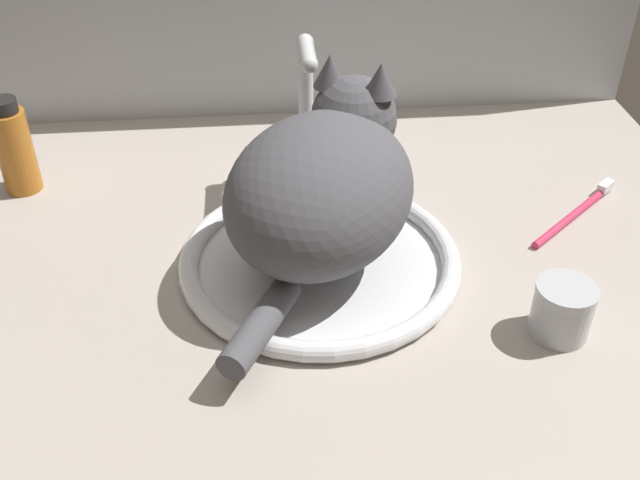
{
  "coord_description": "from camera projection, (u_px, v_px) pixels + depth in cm",
  "views": [
    {
      "loc": [
        -1.25,
        -68.63,
        57.84
      ],
      "look_at": [
        4.99,
        -0.14,
        7.0
      ],
      "focal_mm": 41.48,
      "sensor_mm": 36.0,
      "label": 1
    }
  ],
  "objects": [
    {
      "name": "sink_basin",
      "position": [
        320.0,
        260.0,
        0.87
      ],
      "size": [
        33.24,
        33.24,
        2.29
      ],
      "color": "white",
      "rests_on": "countertop"
    },
    {
      "name": "backsplash_wall",
      "position": [
        262.0,
        9.0,
        1.11
      ],
      "size": [
        117.29,
        2.4,
        39.61
      ],
      "primitive_type": "cube",
      "color": "#B2B7BC",
      "rests_on": "ground"
    },
    {
      "name": "cat",
      "position": [
        326.0,
        183.0,
        0.83
      ],
      "size": [
        29.86,
        36.15,
        19.91
      ],
      "color": "#4C4C51",
      "rests_on": "sink_basin"
    },
    {
      "name": "faucet",
      "position": [
        307.0,
        129.0,
        0.99
      ],
      "size": [
        19.82,
        9.97,
        20.81
      ],
      "color": "silver",
      "rests_on": "countertop"
    },
    {
      "name": "metal_jar",
      "position": [
        562.0,
        310.0,
        0.77
      ],
      "size": [
        6.38,
        6.38,
        6.21
      ],
      "color": "#B2B5BA",
      "rests_on": "countertop"
    },
    {
      "name": "countertop",
      "position": [
        278.0,
        278.0,
        0.89
      ],
      "size": [
        117.29,
        80.92,
        3.0
      ],
      "primitive_type": "cube",
      "color": "#ADA399",
      "rests_on": "ground"
    },
    {
      "name": "amber_bottle",
      "position": [
        14.0,
        148.0,
        0.98
      ],
      "size": [
        4.89,
        4.89,
        13.36
      ],
      "color": "#B2661E",
      "rests_on": "countertop"
    },
    {
      "name": "toothbrush",
      "position": [
        576.0,
        212.0,
        0.96
      ],
      "size": [
        15.26,
        13.17,
        1.7
      ],
      "color": "#D83359",
      "rests_on": "countertop"
    }
  ]
}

